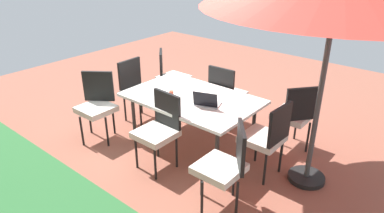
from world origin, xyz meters
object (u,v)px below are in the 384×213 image
chair_west (267,136)px  chair_east (137,88)px  chair_southwest (295,113)px  chair_north (159,128)px  cup (171,94)px  laptop (207,102)px  chair_southeast (170,75)px  chair_northeast (97,103)px  chair_south (226,92)px  chair_northwest (225,164)px  dining_table (192,100)px

chair_west → chair_east: size_ratio=1.00×
chair_southwest → chair_east: same height
chair_north → cup: chair_north is taller
chair_west → chair_east: (2.33, -0.04, 0.00)m
chair_north → chair_east: 1.41m
laptop → chair_southeast: bearing=-50.5°
chair_northeast → cup: size_ratio=10.93×
chair_southwest → chair_northeast: size_ratio=1.00×
cup → chair_southeast: bearing=-46.0°
chair_west → chair_southwest: size_ratio=1.00×
chair_west → chair_southeast: bearing=-105.9°
chair_west → chair_southwest: (0.01, -0.77, 0.00)m
chair_south → chair_northeast: bearing=49.4°
chair_northwest → chair_northeast: 2.28m
chair_south → laptop: 0.94m
chair_south → chair_southwest: (-1.13, 0.01, 0.00)m
chair_west → chair_south: (1.14, -0.79, 0.00)m
dining_table → cup: cup is taller
chair_northeast → chair_south: bearing=15.4°
chair_southeast → chair_east: 0.76m
dining_table → chair_northeast: 1.37m
chair_southwest → cup: bearing=-16.5°
chair_south → chair_southwest: same height
chair_northwest → cup: (1.34, -0.63, 0.21)m
chair_east → cup: bearing=-103.7°
chair_northwest → laptop: (0.80, -0.72, 0.22)m
chair_northwest → chair_northeast: bearing=-130.5°
chair_southeast → chair_north: bearing=175.3°
chair_northeast → chair_east: (0.01, -0.77, 0.00)m
chair_southeast → chair_north: (-1.20, 1.48, 0.00)m
dining_table → chair_east: chair_east is taller
chair_south → chair_west: bearing=142.8°
chair_northeast → cup: bearing=-5.7°
dining_table → laptop: (-0.33, 0.10, 0.09)m
chair_south → chair_north: same height
chair_north → laptop: bearing=68.6°
dining_table → chair_southwest: chair_southwest is taller
chair_southeast → chair_east: bearing=135.5°
chair_southeast → chair_southwest: same height
chair_west → chair_northwest: bearing=-0.1°
chair_east → chair_west: bearing=-92.2°
chair_west → laptop: (0.85, 0.08, 0.22)m
chair_southeast → chair_west: (-2.32, 0.80, 0.00)m
chair_west → cup: (1.39, 0.17, 0.21)m
chair_south → chair_east: (1.19, 0.75, 0.00)m
chair_west → chair_east: 2.33m
chair_east → laptop: chair_east is taller
chair_northwest → dining_table: bearing=-164.5°
dining_table → chair_east: (1.16, -0.03, -0.12)m
chair_southeast → chair_northwest: size_ratio=1.00×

